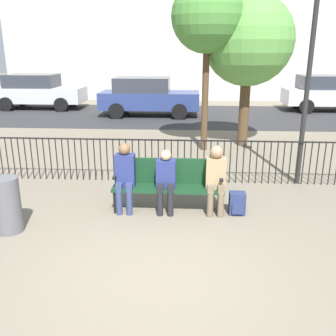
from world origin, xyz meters
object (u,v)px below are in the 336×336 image
backpack (237,204)px  trash_bin (7,205)px  seated_person_0 (125,174)px  tree_1 (207,17)px  seated_person_2 (216,176)px  park_bench (168,183)px  seated_person_1 (166,178)px  parked_car_2 (329,93)px  tree_0 (248,41)px  parked_car_0 (148,96)px  parked_car_1 (38,91)px  lamp_post (311,52)px

backpack → trash_bin: bearing=-166.6°
seated_person_0 → tree_1: size_ratio=0.27×
seated_person_2 → trash_bin: seated_person_2 is taller
park_bench → seated_person_0: (-0.75, -0.13, 0.19)m
seated_person_1 → seated_person_2: bearing=0.4°
park_bench → parked_car_2: 13.42m
tree_0 → parked_car_0: size_ratio=1.01×
seated_person_0 → tree_1: bearing=70.8°
park_bench → seated_person_0: seated_person_0 is taller
park_bench → seated_person_2: size_ratio=1.61×
parked_car_2 → trash_bin: (-9.20, -12.64, -0.40)m
parked_car_1 → trash_bin: parked_car_1 is taller
seated_person_2 → tree_0: bearing=77.3°
park_bench → parked_car_0: parked_car_0 is taller
trash_bin → seated_person_2: bearing=15.4°
park_bench → lamp_post: lamp_post is taller
lamp_post → parked_car_1: 14.01m
seated_person_2 → parked_car_0: 10.23m
park_bench → backpack: bearing=-7.6°
parked_car_1 → trash_bin: (4.49, -12.53, -0.40)m
tree_1 → parked_car_2: (5.97, 7.36, -2.72)m
tree_1 → parked_car_0: tree_1 is taller
parked_car_2 → park_bench: bearing=-120.1°
seated_person_2 → parked_car_0: parked_car_0 is taller
backpack → trash_bin: size_ratio=0.44×
parked_car_0 → tree_1: bearing=-68.2°
parked_car_1 → parked_car_2: (13.69, 0.11, 0.00)m
seated_person_1 → parked_car_1: (-6.92, 11.63, 0.21)m
lamp_post → parked_car_0: size_ratio=1.00×
backpack → lamp_post: 3.37m
seated_person_1 → parked_car_2: 13.55m
backpack → park_bench: bearing=172.4°
park_bench → backpack: 1.27m
seated_person_2 → tree_1: bearing=90.8°
tree_1 → parked_car_1: 10.94m
tree_0 → trash_bin: (-4.41, -5.85, -2.53)m
parked_car_1 → tree_0: bearing=-36.9°
park_bench → seated_person_1: size_ratio=1.74×
park_bench → tree_1: tree_1 is taller
seated_person_0 → seated_person_2: size_ratio=1.02×
parked_car_1 → parked_car_0: bearing=-16.8°
parked_car_0 → parked_car_1: (-5.48, 1.66, 0.00)m
parked_car_1 → trash_bin: size_ratio=4.69×
park_bench → tree_1: size_ratio=0.43×
seated_person_0 → tree_0: tree_0 is taller
seated_person_1 → parked_car_0: (-1.43, 9.97, 0.21)m
lamp_post → parked_car_0: lamp_post is taller
lamp_post → parked_car_1: lamp_post is taller
backpack → parked_car_2: size_ratio=0.09×
seated_person_1 → parked_car_2: size_ratio=0.27×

